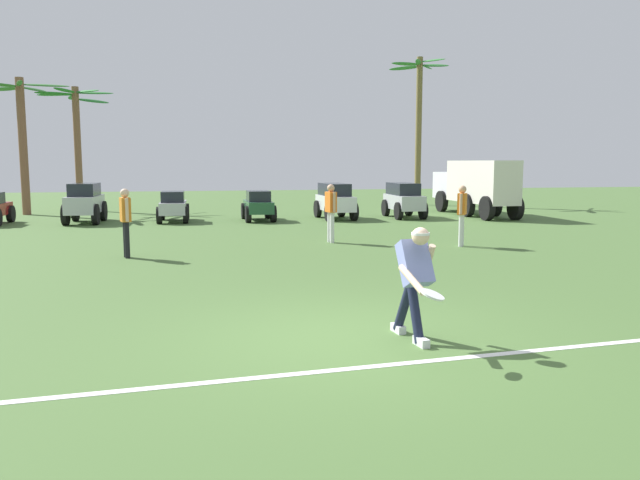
{
  "coord_description": "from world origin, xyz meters",
  "views": [
    {
      "loc": [
        -1.81,
        -7.27,
        2.15
      ],
      "look_at": [
        0.23,
        2.49,
        0.9
      ],
      "focal_mm": 35.0,
      "sensor_mm": 36.0,
      "label": 1
    }
  ],
  "objects": [
    {
      "name": "parked_car_slot_c",
      "position": [
        -2.39,
        15.81,
        0.56
      ],
      "size": [
        1.13,
        2.22,
        1.1
      ],
      "color": "#B7BABF",
      "rests_on": "ground_plane"
    },
    {
      "name": "parked_car_slot_d",
      "position": [
        0.66,
        15.62,
        0.56
      ],
      "size": [
        1.1,
        2.21,
        1.1
      ],
      "color": "#235133",
      "rests_on": "ground_plane"
    },
    {
      "name": "ground_plane",
      "position": [
        0.0,
        0.0,
        0.0
      ],
      "size": [
        80.0,
        80.0,
        0.0
      ],
      "primitive_type": "plane",
      "color": "#466632"
    },
    {
      "name": "parked_car_slot_b",
      "position": [
        -5.44,
        15.96,
        0.74
      ],
      "size": [
        1.25,
        2.39,
        1.4
      ],
      "color": "#B7BABF",
      "rests_on": "ground_plane"
    },
    {
      "name": "parked_car_slot_f",
      "position": [
        6.32,
        15.69,
        0.72
      ],
      "size": [
        1.18,
        2.42,
        1.34
      ],
      "color": "#B7BABF",
      "rests_on": "ground_plane"
    },
    {
      "name": "teammate_near_sideline",
      "position": [
        -3.23,
        7.25,
        0.94
      ],
      "size": [
        0.28,
        0.49,
        1.56
      ],
      "color": "black",
      "rests_on": "ground_plane"
    },
    {
      "name": "teammate_deep",
      "position": [
        4.98,
        7.49,
        0.94
      ],
      "size": [
        0.35,
        0.45,
        1.56
      ],
      "color": "silver",
      "rests_on": "ground_plane"
    },
    {
      "name": "frisbee_thrower",
      "position": [
        0.79,
        -0.33,
        0.79
      ],
      "size": [
        0.47,
        1.15,
        1.4
      ],
      "color": "#191E38",
      "rests_on": "ground_plane"
    },
    {
      "name": "palm_tree_far_left",
      "position": [
        -8.35,
        20.12,
        3.29
      ],
      "size": [
        3.45,
        3.28,
        5.5
      ],
      "color": "brown",
      "rests_on": "ground_plane"
    },
    {
      "name": "field_line_paint",
      "position": [
        0.0,
        -1.15,
        0.0
      ],
      "size": [
        25.78,
        2.11,
        0.01
      ],
      "primitive_type": "cube",
      "rotation": [
        0.0,
        0.0,
        0.08
      ],
      "color": "white",
      "rests_on": "ground_plane"
    },
    {
      "name": "frisbee_in_flight",
      "position": [
        0.69,
        -1.16,
        0.75
      ],
      "size": [
        0.36,
        0.36,
        0.11
      ],
      "color": "white"
    },
    {
      "name": "box_truck",
      "position": [
        9.49,
        16.11,
        1.23
      ],
      "size": [
        1.41,
        5.9,
        2.2
      ],
      "color": "silver",
      "rests_on": "ground_plane"
    },
    {
      "name": "teammate_midfield",
      "position": [
        1.87,
        8.89,
        0.94
      ],
      "size": [
        0.27,
        0.5,
        1.56
      ],
      "color": "silver",
      "rests_on": "ground_plane"
    },
    {
      "name": "palm_tree_right_of_centre",
      "position": [
        9.45,
        22.5,
        4.34
      ],
      "size": [
        2.98,
        2.79,
        7.26
      ],
      "color": "brown",
      "rests_on": "ground_plane"
    },
    {
      "name": "palm_tree_left_of_centre",
      "position": [
        -6.59,
        22.1,
        3.47
      ],
      "size": [
        3.45,
        3.43,
        5.4
      ],
      "color": "brown",
      "rests_on": "ground_plane"
    },
    {
      "name": "parked_car_slot_e",
      "position": [
        3.58,
        15.69,
        0.72
      ],
      "size": [
        1.24,
        2.44,
        1.34
      ],
      "color": "silver",
      "rests_on": "ground_plane"
    }
  ]
}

